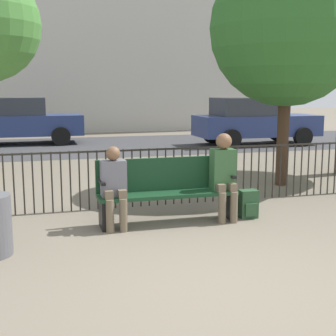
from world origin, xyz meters
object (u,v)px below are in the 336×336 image
at_px(park_bench, 166,188).
at_px(seated_person_0, 114,183).
at_px(seated_person_1, 224,172).
at_px(parked_car_0, 18,120).
at_px(backpack, 248,204).
at_px(parked_car_1, 254,120).
at_px(tree_0, 287,29).

xyz_separation_m(park_bench, seated_person_0, (-0.77, -0.14, 0.13)).
bearing_deg(seated_person_1, parked_car_0, 106.22).
xyz_separation_m(seated_person_0, backpack, (2.00, 0.01, -0.43)).
xyz_separation_m(seated_person_1, parked_car_1, (4.66, 8.56, 0.12)).
bearing_deg(seated_person_1, tree_0, 44.71).
distance_m(parked_car_0, parked_car_1, 8.20).
relative_size(seated_person_1, parked_car_1, 0.30).
relative_size(seated_person_0, parked_car_1, 0.27).
bearing_deg(parked_car_1, parked_car_0, 163.01).
relative_size(seated_person_1, backpack, 3.03).
bearing_deg(park_bench, seated_person_0, -170.09).
xyz_separation_m(tree_0, parked_car_1, (2.55, 6.48, -2.18)).
height_order(parked_car_0, parked_car_1, same).
height_order(seated_person_1, backpack, seated_person_1).
xyz_separation_m(seated_person_0, tree_0, (3.70, 2.09, 2.39)).
bearing_deg(backpack, tree_0, 50.64).
bearing_deg(parked_car_0, backpack, -71.87).
bearing_deg(park_bench, tree_0, 33.72).
distance_m(seated_person_0, tree_0, 4.88).
bearing_deg(seated_person_1, park_bench, 171.24).
xyz_separation_m(seated_person_0, parked_car_1, (6.25, 8.57, 0.21)).
bearing_deg(seated_person_1, seated_person_0, -179.72).
bearing_deg(backpack, seated_person_1, -179.29).
height_order(park_bench, backpack, park_bench).
height_order(park_bench, tree_0, tree_0).
bearing_deg(park_bench, backpack, -5.70).
relative_size(seated_person_0, backpack, 2.70).
distance_m(seated_person_0, parked_car_0, 11.08).
height_order(seated_person_0, parked_car_0, parked_car_0).
xyz_separation_m(seated_person_1, backpack, (0.40, 0.00, -0.51)).
xyz_separation_m(park_bench, parked_car_0, (-2.36, 10.83, 0.34)).
relative_size(seated_person_0, seated_person_1, 0.89).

